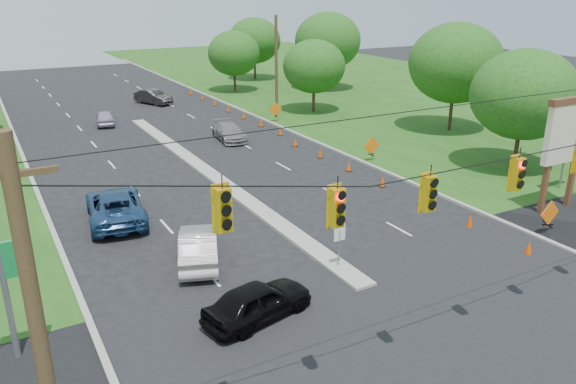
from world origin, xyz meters
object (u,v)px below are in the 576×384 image
black_sedan (258,301)px  blue_pickup (115,206)px  pylon_sign (566,136)px  white_sedan (198,246)px

black_sedan → blue_pickup: size_ratio=0.72×
blue_pickup → pylon_sign: bearing=163.1°
black_sedan → white_sedan: size_ratio=0.93×
pylon_sign → white_sedan: size_ratio=1.34×
black_sedan → blue_pickup: blue_pickup is taller
black_sedan → white_sedan: 5.31m
pylon_sign → blue_pickup: pylon_sign is taller
pylon_sign → black_sedan: (-18.99, -1.93, -3.28)m
white_sedan → blue_pickup: (-2.06, 6.45, 0.06)m
pylon_sign → black_sedan: pylon_sign is taller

